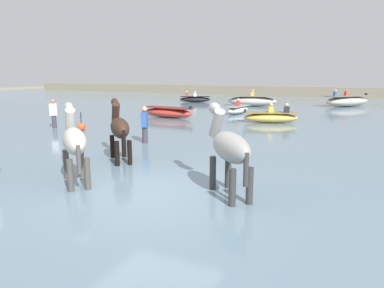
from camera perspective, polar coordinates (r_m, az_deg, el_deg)
name	(u,v)px	position (r m, az deg, el deg)	size (l,w,h in m)	color
ground_plane	(153,206)	(7.67, -6.41, -9.94)	(120.00, 120.00, 0.00)	gray
water_surface	(264,131)	(16.72, 11.62, 2.07)	(90.00, 90.00, 0.29)	slate
horse_lead_pinto	(74,143)	(8.42, -18.57, 0.23)	(1.66, 1.52, 2.09)	beige
horse_trailing_grey	(229,149)	(7.20, 6.03, -0.78)	(1.58, 1.69, 2.15)	gray
horse_flank_dark_bay	(119,129)	(10.30, -11.69, 2.38)	(1.55, 1.57, 2.04)	#382319
boat_mid_outer	(252,101)	(27.92, 9.75, 6.90)	(3.93, 2.14, 1.27)	#B2AD9E
boat_far_offshore	(168,112)	(20.41, -3.92, 5.15)	(3.31, 1.37, 0.72)	#BC382D
boat_far_inshore	(347,101)	(29.81, 23.88, 6.41)	(3.77, 3.99, 1.30)	#B2AD9E
boat_near_port	(238,110)	(22.51, 7.47, 5.56)	(1.14, 2.54, 0.96)	silver
boat_distant_west	(271,117)	(18.61, 12.65, 4.28)	(2.90, 1.82, 1.02)	gold
boat_mid_channel	(195,99)	(31.36, 0.48, 7.30)	(2.81, 1.82, 0.98)	black
person_wading_close	(145,127)	(12.84, -7.67, 2.71)	(0.30, 0.37, 1.63)	#383842
person_wading_mid	(54,116)	(17.51, -21.51, 4.32)	(0.38, 0.35, 1.63)	#383842
channel_buoy	(81,127)	(16.31, -17.50, 2.71)	(0.36, 0.36, 0.82)	#E54C1E
far_shoreline	(319,93)	(41.46, 19.86, 7.81)	(80.00, 2.40, 1.37)	gray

